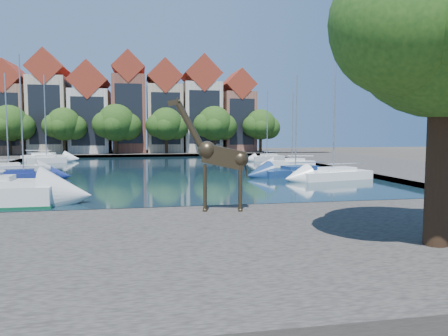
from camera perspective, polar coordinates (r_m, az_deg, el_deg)
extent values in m
plane|color=#38332B|center=(22.32, -5.05, -6.26)|extent=(160.00, 160.00, 0.00)
cube|color=black|center=(46.04, -8.06, -0.42)|extent=(38.00, 50.00, 0.08)
cube|color=#49463F|center=(15.50, -2.41, -10.35)|extent=(50.00, 14.00, 0.50)
cube|color=#49463F|center=(77.93, -9.21, 1.92)|extent=(60.00, 16.00, 0.50)
cube|color=#49463F|center=(53.40, 19.81, 0.30)|extent=(14.00, 52.00, 0.50)
cylinder|color=#332114|center=(16.07, 26.22, 0.55)|extent=(0.80, 0.80, 5.50)
sphere|color=#1C4513|center=(16.43, 26.88, 17.02)|extent=(6.40, 6.40, 6.40)
sphere|color=#1C4513|center=(15.05, 22.25, 17.10)|extent=(4.48, 4.48, 4.48)
cube|color=#936650|center=(80.55, -25.93, 5.67)|extent=(5.39, 9.00, 11.00)
cube|color=maroon|center=(80.96, -26.12, 10.42)|extent=(5.44, 9.18, 5.44)
cube|color=black|center=(76.23, -26.81, 5.70)|extent=(4.40, 0.05, 8.25)
cube|color=#BCAD91|center=(79.23, -21.74, 6.38)|extent=(5.88, 9.00, 12.50)
cube|color=maroon|center=(79.81, -21.92, 11.82)|extent=(5.94, 9.18, 5.94)
cube|color=black|center=(74.83, -22.39, 6.46)|extent=(4.80, 0.05, 9.38)
cube|color=beige|center=(78.25, -17.01, 5.81)|extent=(6.37, 9.00, 10.50)
cube|color=maroon|center=(78.65, -17.14, 10.68)|extent=(6.43, 9.18, 6.43)
cube|color=black|center=(73.79, -17.39, 5.86)|extent=(5.20, 0.05, 7.88)
cube|color=brown|center=(77.86, -12.24, 6.84)|extent=(5.39, 9.00, 13.00)
cube|color=maroon|center=(78.50, -12.35, 12.47)|extent=(5.44, 9.18, 5.44)
cube|color=black|center=(73.38, -12.33, 6.95)|extent=(4.40, 0.05, 9.75)
cube|color=tan|center=(77.92, -7.79, 6.35)|extent=(5.88, 9.00, 11.50)
cube|color=maroon|center=(78.41, -7.85, 11.52)|extent=(5.94, 9.18, 5.94)
cube|color=black|center=(73.45, -7.60, 6.44)|extent=(4.80, 0.05, 8.62)
cube|color=beige|center=(78.55, -3.02, 6.56)|extent=(6.37, 9.00, 12.00)
cube|color=maroon|center=(79.10, -3.05, 11.95)|extent=(6.43, 9.18, 6.43)
cube|color=black|center=(74.11, -2.55, 6.66)|extent=(5.20, 0.05, 9.00)
cube|color=brown|center=(79.67, 1.64, 6.00)|extent=(5.39, 9.00, 10.50)
cube|color=maroon|center=(80.05, 1.65, 10.63)|extent=(5.44, 9.18, 5.44)
cube|color=black|center=(75.31, 2.38, 6.06)|extent=(4.40, 0.05, 7.88)
cylinder|color=#332114|center=(74.99, -26.17, 2.77)|extent=(0.50, 0.50, 3.20)
sphere|color=#1D3910|center=(74.97, -26.27, 5.27)|extent=(5.60, 5.60, 5.60)
sphere|color=#1D3910|center=(74.82, -24.95, 4.89)|extent=(4.20, 4.20, 4.20)
cylinder|color=#332114|center=(73.28, -20.12, 2.93)|extent=(0.50, 0.50, 3.20)
sphere|color=#1D3910|center=(73.26, -20.20, 5.40)|extent=(5.20, 5.20, 5.20)
sphere|color=#1D3910|center=(73.31, -18.94, 5.03)|extent=(3.90, 3.90, 3.90)
sphere|color=#1D3910|center=(73.10, -21.35, 5.17)|extent=(3.64, 3.64, 3.64)
cylinder|color=#332114|center=(72.42, -13.86, 3.07)|extent=(0.50, 0.50, 3.20)
sphere|color=#1D3910|center=(72.40, -13.92, 5.76)|extent=(6.00, 6.00, 6.00)
sphere|color=#1D3910|center=(72.62, -12.47, 5.32)|extent=(4.50, 4.50, 4.50)
sphere|color=#1D3910|center=(72.10, -15.24, 5.50)|extent=(4.20, 4.20, 4.20)
cylinder|color=#332114|center=(72.44, -7.52, 3.18)|extent=(0.50, 0.50, 3.20)
sphere|color=#1D3910|center=(72.42, -7.55, 5.72)|extent=(5.40, 5.40, 5.40)
sphere|color=#1D3910|center=(72.82, -6.28, 5.31)|extent=(4.05, 4.05, 4.05)
sphere|color=#1D3910|center=(71.94, -8.71, 5.50)|extent=(3.78, 3.78, 3.78)
cylinder|color=#332114|center=(73.34, -1.26, 3.24)|extent=(0.50, 0.50, 3.20)
sphere|color=#1D3910|center=(73.31, -1.26, 5.85)|extent=(5.80, 5.80, 5.80)
sphere|color=#1D3910|center=(73.91, 0.03, 5.39)|extent=(4.35, 4.35, 4.35)
sphere|color=#1D3910|center=(72.67, -2.46, 5.62)|extent=(4.06, 4.06, 4.06)
cylinder|color=#332114|center=(75.08, 4.78, 3.26)|extent=(0.50, 0.50, 3.20)
sphere|color=#1D3910|center=(75.06, 4.80, 5.68)|extent=(5.20, 5.20, 5.20)
sphere|color=#1D3910|center=(75.77, 5.88, 5.27)|extent=(3.90, 3.90, 3.90)
sphere|color=#1D3910|center=(74.29, 3.81, 5.49)|extent=(3.64, 3.64, 3.64)
cylinder|color=#34291A|center=(20.62, -2.51, -2.67)|extent=(0.17, 0.17, 2.21)
cylinder|color=#34291A|center=(21.08, -2.47, -2.50)|extent=(0.17, 0.17, 2.21)
cylinder|color=#34291A|center=(20.63, 2.16, -2.66)|extent=(0.17, 0.17, 2.21)
cylinder|color=#34291A|center=(21.09, 2.10, -2.49)|extent=(0.17, 0.17, 2.21)
cube|color=#34291A|center=(20.69, -0.04, 1.46)|extent=(2.21, 0.95, 1.29)
cylinder|color=#34291A|center=(20.70, -4.39, 5.42)|extent=(1.45, 0.56, 2.28)
cube|color=#34291A|center=(20.80, -6.52, 8.49)|extent=(0.64, 0.30, 0.35)
cube|color=navy|center=(40.83, -24.69, -0.87)|extent=(5.53, 2.80, 0.84)
cube|color=navy|center=(40.80, -24.71, -0.48)|extent=(2.51, 1.70, 0.47)
cylinder|color=#B2B2B7|center=(40.66, -24.96, 6.39)|extent=(0.11, 0.11, 9.87)
cube|color=silver|center=(47.91, -26.30, -0.08)|extent=(6.61, 4.33, 0.93)
cube|color=silver|center=(47.89, -26.32, 0.29)|extent=(3.10, 2.43, 0.52)
cylinder|color=#B2B2B7|center=(47.77, -26.53, 5.64)|extent=(0.12, 0.12, 9.04)
cube|color=silver|center=(61.29, -22.16, 1.06)|extent=(5.15, 3.00, 0.91)
cube|color=silver|center=(61.27, -22.17, 1.35)|extent=(2.38, 1.74, 0.51)
cylinder|color=#B2B2B7|center=(61.17, -22.28, 4.80)|extent=(0.12, 0.12, 7.49)
cube|color=white|center=(65.17, -22.15, 1.32)|extent=(6.53, 3.21, 1.01)
cube|color=white|center=(65.15, -22.16, 1.61)|extent=(2.95, 1.97, 0.56)
cylinder|color=#B2B2B7|center=(65.09, -22.32, 6.38)|extent=(0.13, 0.13, 10.96)
cube|color=white|center=(38.88, 14.08, -0.76)|extent=(7.09, 3.81, 0.94)
cube|color=white|center=(38.85, 14.09, -0.31)|extent=(3.24, 2.27, 0.52)
cylinder|color=#B2B2B7|center=(38.74, 14.25, 7.52)|extent=(0.12, 0.12, 10.70)
cube|color=navy|center=(41.26, 9.33, -0.43)|extent=(7.54, 4.17, 0.84)
cube|color=navy|center=(41.24, 9.33, -0.04)|extent=(3.46, 2.46, 0.46)
cylinder|color=#B2B2B7|center=(41.09, 9.41, 5.88)|extent=(0.11, 0.11, 8.61)
cube|color=white|center=(51.07, 8.87, 0.65)|extent=(5.51, 3.26, 0.90)
cube|color=white|center=(51.05, 8.87, 0.98)|extent=(2.55, 1.88, 0.50)
cylinder|color=#B2B2B7|center=(50.92, 8.93, 5.28)|extent=(0.12, 0.12, 7.76)
cube|color=beige|center=(60.74, 5.63, 1.36)|extent=(5.04, 2.79, 0.88)
cube|color=beige|center=(60.72, 5.63, 1.64)|extent=(2.31, 1.65, 0.49)
cylinder|color=#B2B2B7|center=(60.62, 5.67, 5.84)|extent=(0.12, 0.12, 8.99)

